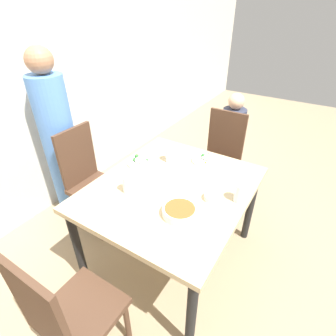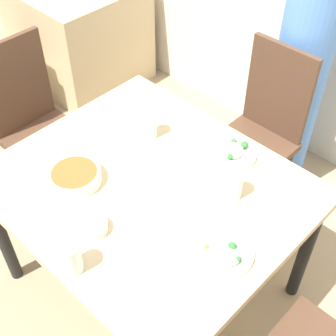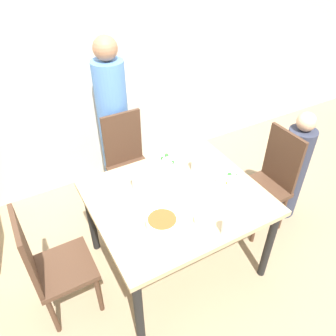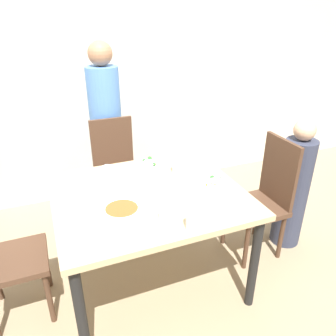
# 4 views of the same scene
# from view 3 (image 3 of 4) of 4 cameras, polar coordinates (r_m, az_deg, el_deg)

# --- Properties ---
(ground_plane) EXTENTS (10.00, 10.00, 0.00)m
(ground_plane) POSITION_cam_3_polar(r_m,az_deg,el_deg) (2.98, 1.34, -15.63)
(ground_plane) COLOR #998466
(wall_back) EXTENTS (10.00, 0.06, 2.70)m
(wall_back) POSITION_cam_3_polar(r_m,az_deg,el_deg) (3.32, -12.18, 18.65)
(wall_back) COLOR beige
(wall_back) RESTS_ON ground_plane
(dining_table) EXTENTS (1.23, 1.06, 0.76)m
(dining_table) POSITION_cam_3_polar(r_m,az_deg,el_deg) (2.47, 1.57, -6.27)
(dining_table) COLOR tan
(dining_table) RESTS_ON ground_plane
(chair_adult_spot) EXTENTS (0.40, 0.40, 0.98)m
(chair_adult_spot) POSITION_cam_3_polar(r_m,az_deg,el_deg) (3.18, -6.87, 1.19)
(chair_adult_spot) COLOR #4C3323
(chair_adult_spot) RESTS_ON ground_plane
(chair_child_spot) EXTENTS (0.40, 0.40, 0.98)m
(chair_child_spot) POSITION_cam_3_polar(r_m,az_deg,el_deg) (3.07, 17.19, -1.98)
(chair_child_spot) COLOR #4C3323
(chair_child_spot) RESTS_ON ground_plane
(chair_empty_left) EXTENTS (0.40, 0.40, 0.98)m
(chair_empty_left) POSITION_cam_3_polar(r_m,az_deg,el_deg) (2.44, -19.78, -15.60)
(chair_empty_left) COLOR #4C3323
(chair_empty_left) RESTS_ON ground_plane
(person_adult) EXTENTS (0.30, 0.30, 1.61)m
(person_adult) POSITION_cam_3_polar(r_m,az_deg,el_deg) (3.29, -9.38, 7.42)
(person_adult) COLOR #5184D1
(person_adult) RESTS_ON ground_plane
(person_child) EXTENTS (0.24, 0.24, 1.11)m
(person_child) POSITION_cam_3_polar(r_m,az_deg,el_deg) (3.25, 20.80, -0.36)
(person_child) COLOR #33384C
(person_child) RESTS_ON ground_plane
(bowl_curry) EXTENTS (0.22, 0.22, 0.05)m
(bowl_curry) POSITION_cam_3_polar(r_m,az_deg,el_deg) (2.19, -1.03, -9.34)
(bowl_curry) COLOR white
(bowl_curry) RESTS_ON dining_table
(plate_rice_adult) EXTENTS (0.22, 0.22, 0.05)m
(plate_rice_adult) POSITION_cam_3_polar(r_m,az_deg,el_deg) (2.58, 10.83, -1.90)
(plate_rice_adult) COLOR white
(plate_rice_adult) RESTS_ON dining_table
(plate_rice_child) EXTENTS (0.23, 0.23, 0.05)m
(plate_rice_child) POSITION_cam_3_polar(r_m,az_deg,el_deg) (2.71, -0.04, 1.09)
(plate_rice_child) COLOR white
(plate_rice_child) RESTS_ON dining_table
(bowl_rice_small) EXTENTS (0.12, 0.12, 0.04)m
(bowl_rice_small) POSITION_cam_3_polar(r_m,az_deg,el_deg) (2.23, 6.13, -8.98)
(bowl_rice_small) COLOR white
(bowl_rice_small) RESTS_ON dining_table
(glass_water_tall) EXTENTS (0.07, 0.07, 0.13)m
(glass_water_tall) POSITION_cam_3_polar(r_m,az_deg,el_deg) (2.45, -5.46, -2.30)
(glass_water_tall) COLOR silver
(glass_water_tall) RESTS_ON dining_table
(glass_water_short) EXTENTS (0.08, 0.08, 0.13)m
(glass_water_short) POSITION_cam_3_polar(r_m,az_deg,el_deg) (2.15, 10.39, -9.97)
(glass_water_short) COLOR silver
(glass_water_short) RESTS_ON dining_table
(glass_water_center) EXTENTS (0.07, 0.07, 0.13)m
(glass_water_center) POSITION_cam_3_polar(r_m,az_deg,el_deg) (2.62, 4.87, 0.80)
(glass_water_center) COLOR silver
(glass_water_center) RESTS_ON dining_table
(fork_steel) EXTENTS (0.18, 0.06, 0.01)m
(fork_steel) POSITION_cam_3_polar(r_m,az_deg,el_deg) (2.59, -8.60, -1.76)
(fork_steel) COLOR silver
(fork_steel) RESTS_ON dining_table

